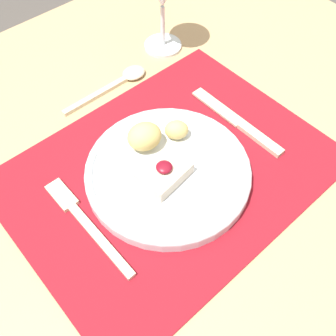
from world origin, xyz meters
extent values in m
plane|color=#4C4742|center=(0.00, 0.00, 0.00)|extent=(8.00, 8.00, 0.00)
cube|color=tan|center=(0.00, 0.00, 0.72)|extent=(1.13, 0.96, 0.03)
cylinder|color=tan|center=(0.49, 0.41, 0.35)|extent=(0.06, 0.06, 0.71)
cube|color=maroon|center=(0.00, 0.00, 0.74)|extent=(0.46, 0.35, 0.00)
cylinder|color=silver|center=(-0.01, -0.01, 0.75)|extent=(0.24, 0.24, 0.02)
torus|color=silver|center=(-0.01, -0.01, 0.76)|extent=(0.24, 0.24, 0.01)
cube|color=beige|center=(-0.02, -0.01, 0.77)|extent=(0.08, 0.06, 0.02)
ellipsoid|color=maroon|center=(-0.02, -0.01, 0.78)|extent=(0.02, 0.02, 0.01)
ellipsoid|color=#DBBC6B|center=(0.04, 0.03, 0.77)|extent=(0.05, 0.05, 0.03)
ellipsoid|color=#DBBC6B|center=(-0.01, 0.05, 0.78)|extent=(0.06, 0.06, 0.04)
cube|color=beige|center=(-0.15, -0.03, 0.75)|extent=(0.01, 0.13, 0.01)
cube|color=beige|center=(-0.15, 0.07, 0.75)|extent=(0.02, 0.05, 0.01)
cube|color=beige|center=(0.14, -0.05, 0.75)|extent=(0.02, 0.08, 0.01)
cube|color=beige|center=(0.14, 0.04, 0.75)|extent=(0.02, 0.10, 0.00)
cube|color=beige|center=(0.01, 0.20, 0.74)|extent=(0.13, 0.01, 0.01)
ellipsoid|color=beige|center=(0.09, 0.20, 0.75)|extent=(0.04, 0.04, 0.01)
cylinder|color=white|center=(0.19, 0.23, 0.74)|extent=(0.07, 0.07, 0.01)
cylinder|color=white|center=(0.19, 0.23, 0.79)|extent=(0.01, 0.01, 0.08)
camera|label=1|loc=(-0.23, -0.25, 1.22)|focal=42.00mm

